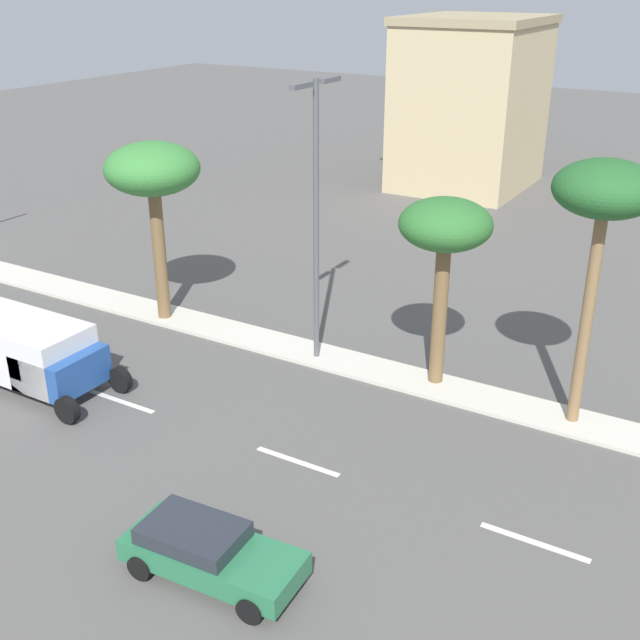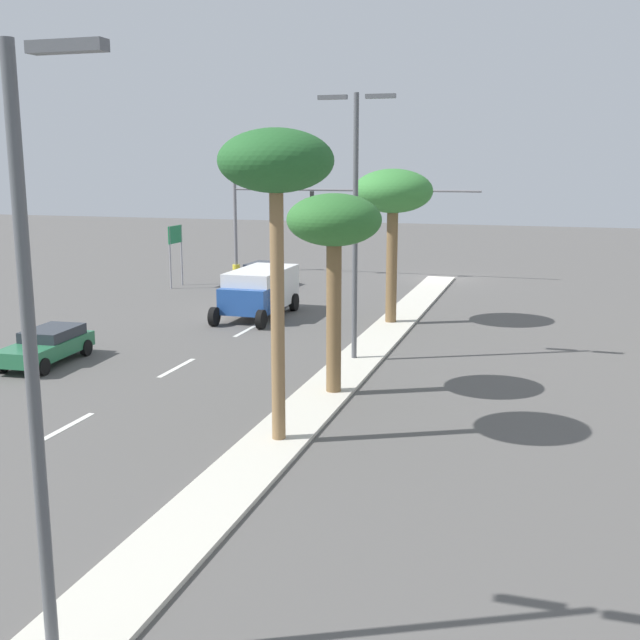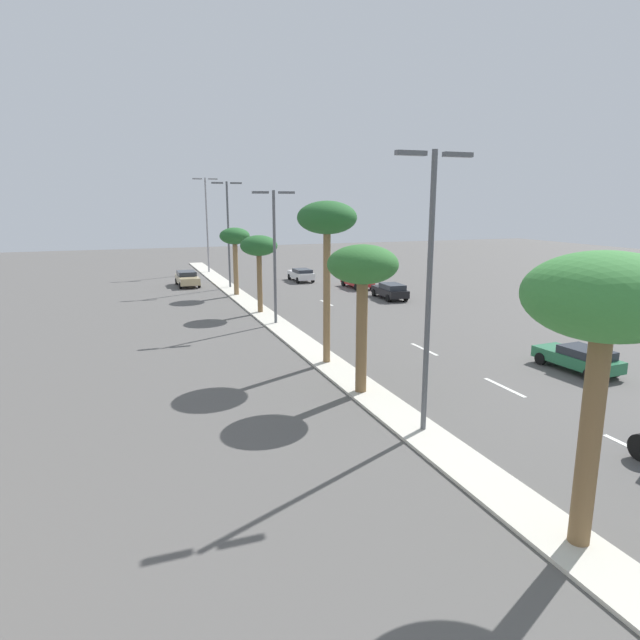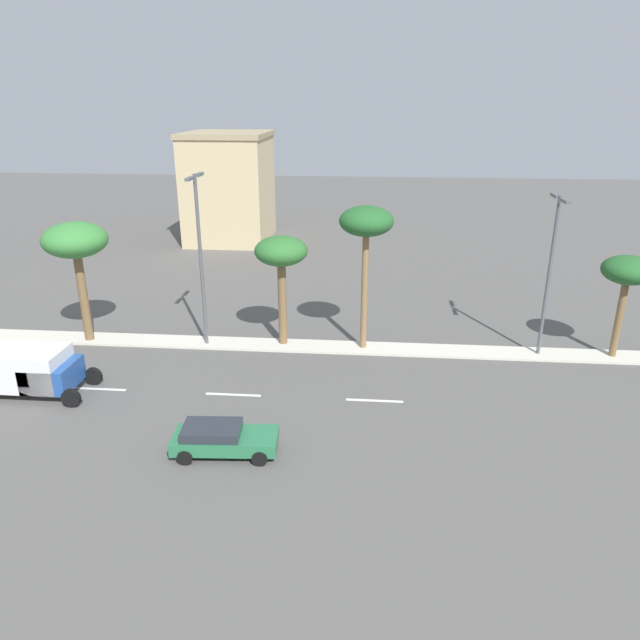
# 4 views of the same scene
# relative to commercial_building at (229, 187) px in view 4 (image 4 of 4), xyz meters

# --- Properties ---
(ground_plane) EXTENTS (160.00, 160.00, 0.00)m
(ground_plane) POSITION_rel_commercial_building_xyz_m (27.41, 14.35, -5.38)
(ground_plane) COLOR #565451
(median_curb) EXTENTS (1.80, 83.78, 0.12)m
(median_curb) POSITION_rel_commercial_building_xyz_m (27.41, 23.66, -5.32)
(median_curb) COLOR beige
(median_curb) RESTS_ON ground
(lane_stripe_near) EXTENTS (0.20, 2.80, 0.01)m
(lane_stripe_near) POSITION_rel_commercial_building_xyz_m (33.68, 0.88, -5.38)
(lane_stripe_near) COLOR silver
(lane_stripe_near) RESTS_ON ground
(lane_stripe_center) EXTENTS (0.20, 2.80, 0.01)m
(lane_stripe_center) POSITION_rel_commercial_building_xyz_m (33.68, 7.83, -5.38)
(lane_stripe_center) COLOR silver
(lane_stripe_center) RESTS_ON ground
(lane_stripe_far) EXTENTS (0.20, 2.80, 0.01)m
(lane_stripe_far) POSITION_rel_commercial_building_xyz_m (33.68, 14.88, -5.38)
(lane_stripe_far) COLOR silver
(lane_stripe_far) RESTS_ON ground
(commercial_building) EXTENTS (9.55, 8.12, 10.73)m
(commercial_building) POSITION_rel_commercial_building_xyz_m (0.00, 0.00, 0.00)
(commercial_building) COLOR #C6B284
(commercial_building) RESTS_ON ground
(palm_tree_rear) EXTENTS (3.68, 3.68, 7.17)m
(palm_tree_rear) POSITION_rel_commercial_building_xyz_m (27.63, -2.45, 0.73)
(palm_tree_rear) COLOR brown
(palm_tree_rear) RESTS_ON median_curb
(palm_tree_center) EXTENTS (3.04, 3.04, 6.49)m
(palm_tree_center) POSITION_rel_commercial_building_xyz_m (27.13, 9.40, 0.16)
(palm_tree_center) COLOR brown
(palm_tree_center) RESTS_ON median_curb
(palm_tree_far) EXTENTS (3.00, 3.00, 8.30)m
(palm_tree_far) POSITION_rel_commercial_building_xyz_m (27.34, 14.18, 1.98)
(palm_tree_far) COLOR olive
(palm_tree_far) RESTS_ON median_curb
(palm_tree_left) EXTENTS (2.80, 2.80, 5.83)m
(palm_tree_left) POSITION_rel_commercial_building_xyz_m (27.34, 28.39, -0.35)
(palm_tree_left) COLOR brown
(palm_tree_left) RESTS_ON median_curb
(street_lamp_center) EXTENTS (2.90, 0.24, 9.94)m
(street_lamp_center) POSITION_rel_commercial_building_xyz_m (27.58, 4.84, 0.55)
(street_lamp_center) COLOR #515459
(street_lamp_center) RESTS_ON median_curb
(street_lamp_far) EXTENTS (2.90, 0.24, 9.01)m
(street_lamp_far) POSITION_rel_commercial_building_xyz_m (27.40, 24.24, 0.07)
(street_lamp_far) COLOR #515459
(street_lamp_far) RESTS_ON median_curb
(sedan_green_front) EXTENTS (2.12, 4.43, 1.29)m
(sedan_green_front) POSITION_rel_commercial_building_xyz_m (38.76, 8.56, -4.68)
(sedan_green_front) COLOR #287047
(sedan_green_front) RESTS_ON ground
(box_truck) EXTENTS (2.65, 6.08, 2.34)m
(box_truck) POSITION_rel_commercial_building_xyz_m (34.33, -2.42, -4.09)
(box_truck) COLOR #234C99
(box_truck) RESTS_ON ground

